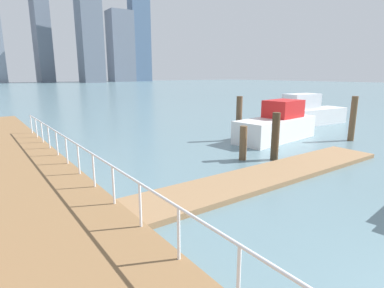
# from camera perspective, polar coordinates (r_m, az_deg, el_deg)

# --- Properties ---
(ground_plane) EXTENTS (300.00, 300.00, 0.00)m
(ground_plane) POSITION_cam_1_polar(r_m,az_deg,el_deg) (20.83, -18.37, 1.53)
(ground_plane) COLOR slate
(floating_dock) EXTENTS (12.53, 2.00, 0.18)m
(floating_dock) POSITION_cam_1_polar(r_m,az_deg,el_deg) (12.04, 13.63, -5.66)
(floating_dock) COLOR #93704C
(floating_dock) RESTS_ON ground_plane
(boardwalk_railing) EXTENTS (0.06, 25.36, 1.08)m
(boardwalk_railing) POSITION_cam_1_polar(r_m,az_deg,el_deg) (8.48, -14.36, -5.40)
(boardwalk_railing) COLOR white
(boardwalk_railing) RESTS_ON boardwalk
(dock_piling_0) EXTENTS (0.35, 0.35, 2.59)m
(dock_piling_0) POSITION_cam_1_polar(r_m,az_deg,el_deg) (20.25, 27.46, 4.15)
(dock_piling_0) COLOR brown
(dock_piling_0) RESTS_ON ground_plane
(dock_piling_1) EXTENTS (0.34, 0.34, 2.58)m
(dock_piling_1) POSITION_cam_1_polar(r_m,az_deg,el_deg) (18.29, 8.63, 4.66)
(dock_piling_1) COLOR brown
(dock_piling_1) RESTS_ON ground_plane
(dock_piling_2) EXTENTS (0.33, 0.33, 1.56)m
(dock_piling_2) POSITION_cam_1_polar(r_m,az_deg,el_deg) (14.16, 9.38, 0.18)
(dock_piling_2) COLOR brown
(dock_piling_2) RESTS_ON ground_plane
(dock_piling_3) EXTENTS (0.35, 0.35, 2.16)m
(dock_piling_3) POSITION_cam_1_polar(r_m,az_deg,el_deg) (14.38, 15.07, 1.33)
(dock_piling_3) COLOR #473826
(dock_piling_3) RESTS_ON ground_plane
(moored_boat_0) EXTENTS (5.87, 2.61, 2.31)m
(moored_boat_0) POSITION_cam_1_polar(r_m,az_deg,el_deg) (19.00, 15.36, 3.37)
(moored_boat_0) COLOR white
(moored_boat_0) RESTS_ON ground_plane
(moored_boat_1) EXTENTS (6.49, 2.52, 2.37)m
(moored_boat_1) POSITION_cam_1_polar(r_m,az_deg,el_deg) (25.57, 20.55, 5.38)
(moored_boat_1) COLOR white
(moored_boat_1) RESTS_ON ground_plane
(skyline_tower_5) EXTENTS (9.83, 11.99, 40.50)m
(skyline_tower_5) POSITION_cam_1_polar(r_m,az_deg,el_deg) (154.05, -18.31, 18.26)
(skyline_tower_5) COLOR slate
(skyline_tower_5) RESTS_ON ground_plane
(skyline_tower_6) EXTENTS (11.79, 10.52, 34.55)m
(skyline_tower_6) POSITION_cam_1_polar(r_m,az_deg,el_deg) (168.97, -12.98, 17.01)
(skyline_tower_6) COLOR slate
(skyline_tower_6) RESTS_ON ground_plane
(skyline_tower_7) EXTENTS (10.28, 8.61, 74.02)m
(skyline_tower_7) POSITION_cam_1_polar(r_m,az_deg,el_deg) (175.91, -9.78, 23.46)
(skyline_tower_7) COLOR slate
(skyline_tower_7) RESTS_ON ground_plane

